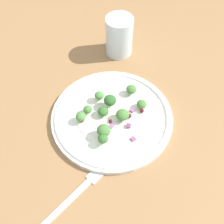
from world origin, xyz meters
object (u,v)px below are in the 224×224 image
(broccoli_floret_1, at_px, (122,115))
(fork, at_px, (73,197))
(broccoli_floret_0, at_px, (88,109))
(plate, at_px, (112,117))
(broccoli_floret_2, at_px, (104,110))
(water_glass, at_px, (119,36))

(broccoli_floret_1, relative_size, fork, 0.16)
(broccoli_floret_0, relative_size, fork, 0.11)
(plate, height_order, fork, plate)
(broccoli_floret_0, distance_m, broccoli_floret_1, 0.08)
(broccoli_floret_0, bearing_deg, broccoli_floret_1, 115.31)
(broccoli_floret_2, bearing_deg, fork, 20.24)
(broccoli_floret_2, bearing_deg, broccoli_floret_1, 107.03)
(broccoli_floret_0, bearing_deg, water_glass, -160.85)
(broccoli_floret_0, bearing_deg, plate, 120.49)
(broccoli_floret_0, distance_m, broccoli_floret_2, 0.04)
(plate, bearing_deg, fork, 15.10)
(plate, relative_size, broccoli_floret_2, 11.13)
(broccoli_floret_0, distance_m, water_glass, 0.23)
(broccoli_floret_2, xyz_separation_m, water_glass, (-0.20, -0.11, 0.03))
(fork, relative_size, water_glass, 1.79)
(broccoli_floret_0, bearing_deg, broccoli_floret_2, 124.77)
(broccoli_floret_1, bearing_deg, fork, 7.89)
(broccoli_floret_1, distance_m, broccoli_floret_2, 0.04)
(water_glass, bearing_deg, broccoli_floret_0, 19.15)
(fork, bearing_deg, broccoli_floret_1, -172.11)
(fork, bearing_deg, broccoli_floret_0, -148.85)
(plate, xyz_separation_m, broccoli_floret_2, (0.01, -0.02, 0.02))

